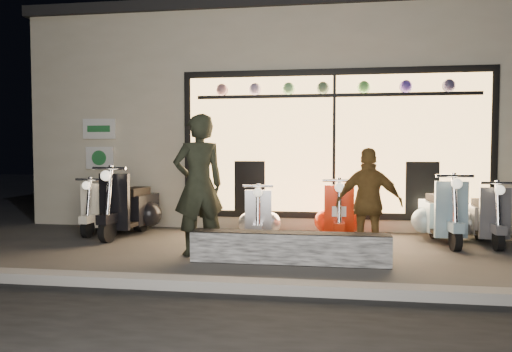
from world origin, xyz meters
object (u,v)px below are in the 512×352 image
(graffiti_barrier, at_px, (289,248))
(woman, at_px, (369,204))
(scooter_red, at_px, (338,216))
(man, at_px, (199,185))
(scooter_silver, at_px, (259,218))

(graffiti_barrier, height_order, woman, woman)
(scooter_red, bearing_deg, man, -144.53)
(scooter_silver, bearing_deg, woman, -41.58)
(scooter_red, bearing_deg, scooter_silver, -173.24)
(scooter_silver, distance_m, woman, 2.04)
(scooter_red, height_order, man, man)
(scooter_silver, bearing_deg, scooter_red, 1.27)
(graffiti_barrier, distance_m, scooter_red, 1.86)
(graffiti_barrier, bearing_deg, man, 165.31)
(scooter_silver, height_order, man, man)
(scooter_silver, xyz_separation_m, scooter_red, (1.25, 0.17, 0.03))
(graffiti_barrier, xyz_separation_m, scooter_red, (0.63, 1.74, 0.19))
(scooter_silver, relative_size, scooter_red, 0.92)
(woman, bearing_deg, scooter_silver, -34.25)
(graffiti_barrier, bearing_deg, scooter_silver, 111.43)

